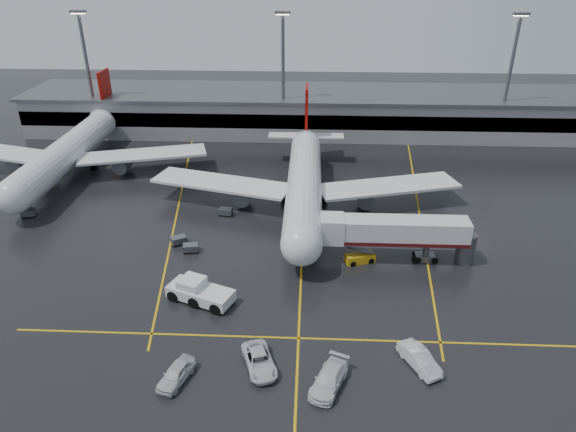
{
  "coord_description": "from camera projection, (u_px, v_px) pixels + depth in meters",
  "views": [
    {
      "loc": [
        0.82,
        -64.37,
        36.16
      ],
      "look_at": [
        -2.0,
        -2.0,
        4.0
      ],
      "focal_mm": 32.49,
      "sensor_mm": 36.0,
      "label": 1
    }
  ],
  "objects": [
    {
      "name": "light_mast_left",
      "position": [
        88.0,
        68.0,
        106.24
      ],
      "size": [
        3.0,
        1.2,
        25.45
      ],
      "color": "#595B60",
      "rests_on": "ground"
    },
    {
      "name": "baggage_cart_a",
      "position": [
        191.0,
        248.0,
        69.4
      ],
      "size": [
        2.19,
        1.61,
        1.12
      ],
      "color": "#595B60",
      "rests_on": "ground"
    },
    {
      "name": "apron_line_left",
      "position": [
        179.0,
        202.0,
        83.44
      ],
      "size": [
        9.99,
        69.35,
        0.02
      ],
      "primitive_type": "cube",
      "rotation": [
        0.0,
        0.0,
        0.14
      ],
      "color": "gold",
      "rests_on": "ground"
    },
    {
      "name": "belt_loader",
      "position": [
        360.0,
        258.0,
        67.19
      ],
      "size": [
        4.09,
        2.74,
        2.4
      ],
      "color": "gold",
      "rests_on": "ground"
    },
    {
      "name": "apron_line_stop",
      "position": [
        299.0,
        338.0,
        54.22
      ],
      "size": [
        60.0,
        0.25,
        0.02
      ],
      "primitive_type": "cube",
      "color": "gold",
      "rests_on": "ground"
    },
    {
      "name": "service_van_d",
      "position": [
        176.0,
        374.0,
        48.58
      ],
      "size": [
        3.38,
        5.15,
        1.63
      ],
      "primitive_type": "imported",
      "rotation": [
        0.0,
        0.0,
        -0.33
      ],
      "color": "silver",
      "rests_on": "ground"
    },
    {
      "name": "terminal",
      "position": [
        307.0,
        111.0,
        114.35
      ],
      "size": [
        122.0,
        19.0,
        8.6
      ],
      "color": "gray",
      "rests_on": "ground"
    },
    {
      "name": "pushback_tractor",
      "position": [
        199.0,
        292.0,
        59.64
      ],
      "size": [
        8.28,
        5.75,
        2.75
      ],
      "color": "silver",
      "rests_on": "ground"
    },
    {
      "name": "baggage_cart_d",
      "position": [
        20.0,
        192.0,
        85.08
      ],
      "size": [
        2.36,
        2.01,
        1.12
      ],
      "color": "#595B60",
      "rests_on": "ground"
    },
    {
      "name": "service_van_c",
      "position": [
        419.0,
        359.0,
        50.27
      ],
      "size": [
        4.0,
        5.48,
        1.72
      ],
      "primitive_type": "imported",
      "rotation": [
        0.0,
        0.0,
        0.47
      ],
      "color": "silver",
      "rests_on": "ground"
    },
    {
      "name": "baggage_cart_e",
      "position": [
        28.0,
        213.0,
        78.61
      ],
      "size": [
        2.26,
        1.76,
        1.12
      ],
      "color": "#595B60",
      "rests_on": "ground"
    },
    {
      "name": "service_van_a",
      "position": [
        259.0,
        361.0,
        50.15
      ],
      "size": [
        4.31,
        6.19,
        1.57
      ],
      "primitive_type": "imported",
      "rotation": [
        0.0,
        0.0,
        0.33
      ],
      "color": "silver",
      "rests_on": "ground"
    },
    {
      "name": "light_mast_mid",
      "position": [
        283.0,
        69.0,
        104.63
      ],
      "size": [
        3.0,
        1.2,
        25.45
      ],
      "color": "#595B60",
      "rests_on": "ground"
    },
    {
      "name": "second_airliner",
      "position": [
        70.0,
        150.0,
        92.79
      ],
      "size": [
        48.8,
        45.6,
        14.1
      ],
      "color": "silver",
      "rests_on": "ground"
    },
    {
      "name": "ground",
      "position": [
        303.0,
        235.0,
        73.76
      ],
      "size": [
        220.0,
        220.0,
        0.0
      ],
      "primitive_type": "plane",
      "color": "black",
      "rests_on": "ground"
    },
    {
      "name": "apron_line_right",
      "position": [
        418.0,
        206.0,
        81.92
      ],
      "size": [
        7.57,
        69.64,
        0.02
      ],
      "primitive_type": "cube",
      "rotation": [
        0.0,
        0.0,
        -0.1
      ],
      "color": "gold",
      "rests_on": "ground"
    },
    {
      "name": "jet_bridge",
      "position": [
        395.0,
        233.0,
        66.16
      ],
      "size": [
        19.9,
        3.4,
        6.05
      ],
      "color": "silver",
      "rests_on": "ground"
    },
    {
      "name": "main_airliner",
      "position": [
        304.0,
        180.0,
        80.45
      ],
      "size": [
        48.8,
        45.6,
        14.1
      ],
      "color": "silver",
      "rests_on": "ground"
    },
    {
      "name": "baggage_cart_c",
      "position": [
        225.0,
        211.0,
        78.98
      ],
      "size": [
        2.16,
        1.57,
        1.12
      ],
      "color": "#595B60",
      "rests_on": "ground"
    },
    {
      "name": "apron_line_centre",
      "position": [
        303.0,
        235.0,
        73.76
      ],
      "size": [
        0.25,
        90.0,
        0.02
      ],
      "primitive_type": "cube",
      "color": "gold",
      "rests_on": "ground"
    },
    {
      "name": "baggage_cart_b",
      "position": [
        179.0,
        240.0,
        71.25
      ],
      "size": [
        2.38,
        2.12,
        1.12
      ],
      "color": "#595B60",
      "rests_on": "ground"
    },
    {
      "name": "service_van_b",
      "position": [
        329.0,
        379.0,
        47.95
      ],
      "size": [
        4.37,
        6.26,
        1.68
      ],
      "primitive_type": "imported",
      "rotation": [
        0.0,
        0.0,
        -0.39
      ],
      "color": "silver",
      "rests_on": "ground"
    },
    {
      "name": "light_mast_right",
      "position": [
        510.0,
        72.0,
        102.83
      ],
      "size": [
        3.0,
        1.2,
        25.45
      ],
      "color": "#595B60",
      "rests_on": "ground"
    }
  ]
}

